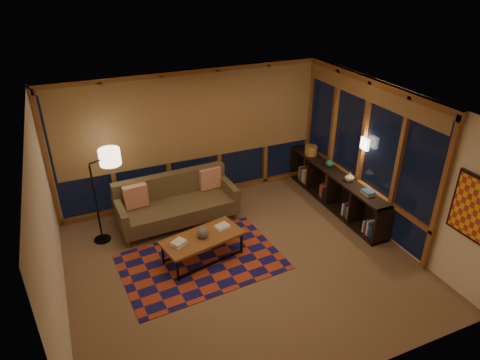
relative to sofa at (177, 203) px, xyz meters
name	(u,v)px	position (x,y,z in m)	size (l,w,h in m)	color
floor	(242,263)	(0.63, -1.61, -0.45)	(5.50, 5.00, 0.01)	brown
ceiling	(242,108)	(0.63, -1.61, 2.25)	(5.50, 5.00, 0.01)	white
walls	(242,193)	(0.63, -1.61, 0.90)	(5.51, 5.01, 2.70)	beige
window_wall_back	(193,138)	(0.63, 0.82, 0.90)	(5.30, 0.16, 2.60)	brown
window_wall_right	(361,150)	(3.31, -1.01, 0.90)	(0.16, 3.70, 2.60)	brown
wall_art	(475,209)	(3.34, -3.46, 1.00)	(0.06, 0.74, 0.94)	red
wall_sconce	(365,144)	(3.25, -1.16, 1.10)	(0.12, 0.18, 0.22)	#FBEABD
sofa	(177,203)	(0.00, 0.00, 0.00)	(2.20, 0.89, 0.90)	brown
pillow_left	(136,197)	(-0.72, 0.14, 0.22)	(0.43, 0.14, 0.43)	#B32C16
pillow_right	(210,179)	(0.76, 0.27, 0.21)	(0.43, 0.14, 0.43)	#B32C16
area_rug	(201,262)	(0.02, -1.30, -0.44)	(2.60, 1.73, 0.01)	#A6381C
coffee_table	(203,248)	(0.08, -1.23, -0.23)	(1.34, 0.61, 0.45)	brown
book_stack_a	(179,243)	(-0.34, -1.28, 0.03)	(0.23, 0.18, 0.07)	silver
book_stack_b	(223,227)	(0.48, -1.13, 0.02)	(0.22, 0.18, 0.04)	silver
ceramic_pot	(203,232)	(0.08, -1.24, 0.09)	(0.19, 0.19, 0.19)	#303034
floor_lamp	(95,200)	(-1.42, 0.01, 0.39)	(0.56, 0.36, 1.67)	black
bookshelf	(335,189)	(3.12, -0.61, -0.08)	(0.40, 2.98, 0.75)	black
basket	(311,150)	(3.10, 0.32, 0.40)	(0.27, 0.27, 0.20)	olive
teal_bowl	(329,163)	(3.12, -0.35, 0.37)	(0.16, 0.16, 0.16)	#1A6053
vase	(350,177)	(3.12, -1.02, 0.39)	(0.18, 0.18, 0.19)	#C2B490
shelf_book_stack	(368,193)	(3.12, -1.58, 0.33)	(0.17, 0.24, 0.07)	silver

